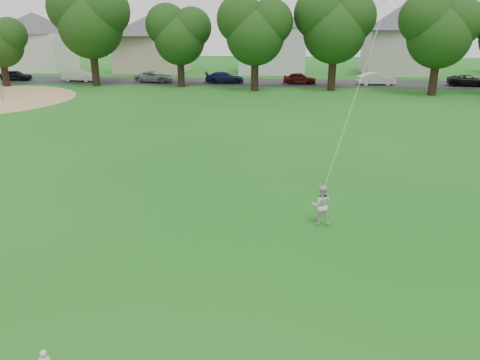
{
  "coord_description": "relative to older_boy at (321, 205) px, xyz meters",
  "views": [
    {
      "loc": [
        1.61,
        -10.84,
        6.77
      ],
      "look_at": [
        0.41,
        2.0,
        2.3
      ],
      "focal_mm": 35.0,
      "sensor_mm": 36.0,
      "label": 1
    }
  ],
  "objects": [
    {
      "name": "older_boy",
      "position": [
        0.0,
        0.0,
        0.0
      ],
      "size": [
        0.72,
        0.57,
        1.42
      ],
      "primitive_type": "imported",
      "rotation": [
        0.0,
        0.0,
        3.19
      ],
      "color": "beige",
      "rests_on": "ground"
    },
    {
      "name": "street",
      "position": [
        -3.0,
        37.79,
        -0.71
      ],
      "size": [
        90.0,
        7.0,
        0.01
      ],
      "primitive_type": "cube",
      "color": "#2D2D30",
      "rests_on": "ground"
    },
    {
      "name": "ground",
      "position": [
        -3.0,
        -4.21,
        -0.71
      ],
      "size": [
        160.0,
        160.0,
        0.0
      ],
      "primitive_type": "plane",
      "color": "#124E12",
      "rests_on": "ground"
    },
    {
      "name": "parked_cars",
      "position": [
        -6.28,
        36.79,
        -0.09
      ],
      "size": [
        53.91,
        2.43,
        1.3
      ],
      "color": "black",
      "rests_on": "ground"
    },
    {
      "name": "kite",
      "position": [
        1.02,
        1.18,
        3.52
      ],
      "size": [
        1.49,
        1.69,
        7.13
      ],
      "color": "white",
      "rests_on": "ground"
    },
    {
      "name": "tree_row",
      "position": [
        -2.3,
        32.18,
        5.42
      ],
      "size": [
        82.63,
        9.37,
        10.69
      ],
      "color": "black",
      "rests_on": "ground"
    },
    {
      "name": "house_row",
      "position": [
        -1.9,
        47.79,
        4.15
      ],
      "size": [
        76.41,
        12.88,
        10.41
      ],
      "color": "silver",
      "rests_on": "ground"
    }
  ]
}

